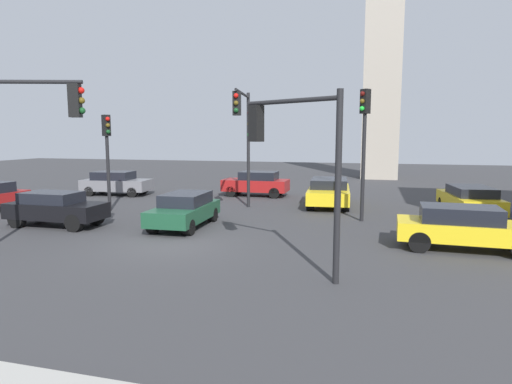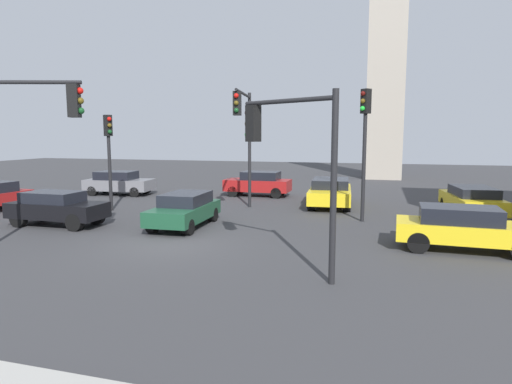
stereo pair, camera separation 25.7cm
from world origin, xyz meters
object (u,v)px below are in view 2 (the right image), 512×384
(traffic_light_0, at_px, (109,144))
(car_1, at_px, (119,183))
(car_6, at_px, (330,192))
(traffic_light_1, at_px, (244,125))
(car_0, at_px, (185,209))
(car_2, at_px, (472,200))
(car_7, at_px, (56,207))
(traffic_light_2, at_px, (23,127))
(car_3, at_px, (258,183))
(traffic_light_4, at_px, (289,146))
(car_4, at_px, (464,228))
(traffic_light_3, at_px, (365,131))

(traffic_light_0, bearing_deg, car_1, 153.81)
(car_6, bearing_deg, traffic_light_1, -54.16)
(car_0, distance_m, car_2, 12.96)
(car_6, height_order, car_7, car_6)
(traffic_light_2, xyz_separation_m, car_3, (3.56, 14.16, -3.13))
(car_0, relative_size, car_7, 1.01)
(car_1, bearing_deg, traffic_light_4, -48.42)
(traffic_light_0, distance_m, traffic_light_4, 12.44)
(traffic_light_2, relative_size, car_7, 1.40)
(car_4, bearing_deg, traffic_light_0, 169.26)
(car_2, bearing_deg, traffic_light_3, 114.51)
(car_4, bearing_deg, car_1, 156.72)
(traffic_light_2, bearing_deg, car_6, 38.05)
(car_1, distance_m, car_6, 13.10)
(traffic_light_0, distance_m, car_3, 9.20)
(traffic_light_3, distance_m, car_3, 9.51)
(car_4, xyz_separation_m, car_6, (-5.02, 7.83, -0.00))
(car_6, bearing_deg, car_3, -123.60)
(traffic_light_1, relative_size, traffic_light_4, 1.22)
(traffic_light_0, bearing_deg, car_4, 20.98)
(car_2, bearing_deg, traffic_light_4, 142.44)
(traffic_light_1, bearing_deg, car_6, 121.88)
(traffic_light_4, bearing_deg, car_0, -14.11)
(traffic_light_4, bearing_deg, traffic_light_1, -37.73)
(traffic_light_1, height_order, traffic_light_4, traffic_light_1)
(car_6, bearing_deg, car_2, 77.49)
(car_7, bearing_deg, traffic_light_0, 90.33)
(traffic_light_3, relative_size, car_3, 1.42)
(traffic_light_1, relative_size, car_6, 1.21)
(traffic_light_4, distance_m, car_1, 18.17)
(traffic_light_3, xyz_separation_m, car_7, (-11.87, -4.31, -3.09))
(traffic_light_4, distance_m, car_2, 12.56)
(car_4, height_order, car_6, car_4)
(car_1, bearing_deg, traffic_light_3, -22.72)
(traffic_light_0, bearing_deg, car_3, 85.46)
(traffic_light_0, bearing_deg, traffic_light_1, 44.85)
(traffic_light_3, distance_m, car_2, 6.35)
(car_3, distance_m, car_4, 14.19)
(traffic_light_4, relative_size, car_4, 1.11)
(traffic_light_2, bearing_deg, car_0, 39.93)
(traffic_light_1, height_order, car_1, traffic_light_1)
(car_4, bearing_deg, traffic_light_2, -161.95)
(traffic_light_4, xyz_separation_m, car_2, (6.40, 10.47, -2.66))
(car_3, height_order, car_4, car_3)
(car_2, distance_m, car_4, 7.03)
(traffic_light_2, height_order, car_2, traffic_light_2)
(car_2, bearing_deg, car_1, 78.76)
(traffic_light_1, xyz_separation_m, car_7, (-6.41, -4.97, -3.37))
(car_0, bearing_deg, traffic_light_0, -117.78)
(car_4, bearing_deg, car_7, -176.83)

